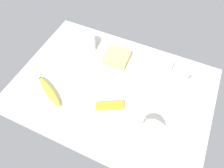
% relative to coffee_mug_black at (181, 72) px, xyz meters
% --- Properties ---
extents(tabletop, '(0.90, 0.64, 0.02)m').
position_rel_coffee_mug_black_xyz_m(tabletop, '(0.27, 0.18, -0.06)').
color(tabletop, beige).
rests_on(tabletop, ground).
extents(coffee_mug_black, '(0.10, 0.08, 0.10)m').
position_rel_coffee_mug_black_xyz_m(coffee_mug_black, '(0.00, 0.00, 0.00)').
color(coffee_mug_black, white).
rests_on(coffee_mug_black, tabletop).
extents(coffee_mug_milky, '(0.09, 0.12, 0.09)m').
position_rel_coffee_mug_black_xyz_m(coffee_mug_milky, '(0.03, 0.34, -0.00)').
color(coffee_mug_milky, white).
rests_on(coffee_mug_milky, tabletop).
extents(sandwich_main, '(0.12, 0.11, 0.04)m').
position_rel_coffee_mug_black_xyz_m(sandwich_main, '(0.31, 0.02, -0.03)').
color(sandwich_main, tan).
rests_on(sandwich_main, tabletop).
extents(glass_of_milk, '(0.07, 0.07, 0.09)m').
position_rel_coffee_mug_black_xyz_m(glass_of_milk, '(0.47, 0.01, -0.01)').
color(glass_of_milk, silver).
rests_on(glass_of_milk, tabletop).
extents(banana, '(0.18, 0.12, 0.04)m').
position_rel_coffee_mug_black_xyz_m(banana, '(0.51, 0.33, -0.03)').
color(banana, yellow).
rests_on(banana, tabletop).
extents(snack_bar, '(0.12, 0.09, 0.02)m').
position_rel_coffee_mug_black_xyz_m(snack_bar, '(0.23, 0.28, -0.04)').
color(snack_bar, orange).
rests_on(snack_bar, tabletop).
extents(paper_napkin, '(0.19, 0.19, 0.00)m').
position_rel_coffee_mug_black_xyz_m(paper_napkin, '(0.11, 0.12, -0.05)').
color(paper_napkin, white).
rests_on(paper_napkin, tabletop).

